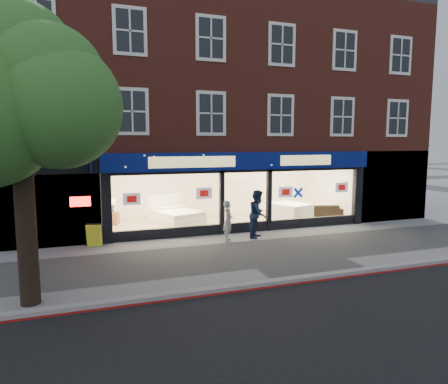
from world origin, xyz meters
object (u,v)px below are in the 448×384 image
mattress_stack (290,211)px  pedestrian_blue (258,214)px  a_board (94,235)px  pedestrian_grey (228,221)px  display_bed (176,216)px  sofa (321,210)px

mattress_stack → pedestrian_blue: size_ratio=1.15×
a_board → pedestrian_grey: pedestrian_grey is taller
mattress_stack → pedestrian_blue: bearing=-136.4°
display_bed → a_board: bearing=-165.5°
display_bed → mattress_stack: (5.43, -0.40, 0.01)m
display_bed → pedestrian_blue: size_ratio=1.40×
mattress_stack → pedestrian_blue: pedestrian_blue is taller
a_board → pedestrian_grey: size_ratio=0.55×
pedestrian_blue → a_board: bearing=123.6°
a_board → sofa: bearing=23.8°
display_bed → pedestrian_grey: 3.51m
sofa → pedestrian_grey: size_ratio=1.35×
a_board → pedestrian_blue: bearing=7.4°
display_bed → mattress_stack: bearing=-25.1°
pedestrian_grey → mattress_stack: bearing=-31.6°
sofa → mattress_stack: bearing=10.9°
pedestrian_grey → pedestrian_blue: size_ratio=0.82×
sofa → pedestrian_blue: bearing=46.8°
pedestrian_grey → pedestrian_blue: pedestrian_blue is taller
a_board → pedestrian_grey: 4.86m
pedestrian_grey → pedestrian_blue: 1.29m
a_board → pedestrian_grey: (4.79, -0.75, 0.35)m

